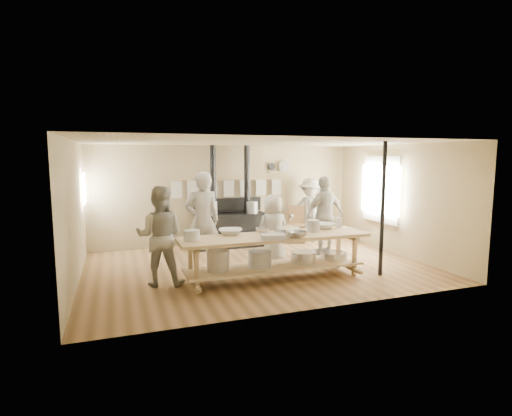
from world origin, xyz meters
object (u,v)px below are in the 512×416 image
(cook_right, at_px, (325,215))
(cook_by_window, at_px, (310,210))
(chair, at_px, (296,232))
(roasting_pan, at_px, (273,237))
(cook_far_left, at_px, (202,221))
(cook_left, at_px, (160,236))
(cook_center, at_px, (273,230))
(stove, at_px, (231,226))
(prep_table, at_px, (274,252))

(cook_right, distance_m, cook_by_window, 1.43)
(chair, bearing_deg, cook_right, -63.11)
(chair, height_order, roasting_pan, chair)
(cook_far_left, xyz_separation_m, cook_right, (2.99, 0.27, -0.08))
(cook_left, height_order, cook_center, cook_left)
(cook_by_window, bearing_deg, stove, -152.64)
(cook_right, bearing_deg, prep_table, 26.59)
(cook_far_left, bearing_deg, stove, -122.36)
(prep_table, distance_m, cook_center, 1.07)
(cook_by_window, bearing_deg, roasting_pan, -94.85)
(cook_far_left, xyz_separation_m, chair, (2.92, 1.68, -0.71))
(roasting_pan, bearing_deg, stove, 87.21)
(cook_right, xyz_separation_m, roasting_pan, (-2.03, -1.78, -0.03))
(cook_by_window, xyz_separation_m, roasting_pan, (-2.36, -3.18, 0.03))
(cook_far_left, bearing_deg, prep_table, 132.58)
(cook_left, relative_size, cook_by_window, 1.03)
(chair, bearing_deg, roasting_pan, -97.48)
(cook_right, bearing_deg, cook_far_left, -6.14)
(prep_table, bearing_deg, cook_left, 169.32)
(cook_far_left, distance_m, roasting_pan, 1.80)
(stove, xyz_separation_m, cook_by_window, (2.20, -0.17, 0.35))
(stove, height_order, chair, stove)
(cook_far_left, height_order, roasting_pan, cook_far_left)
(prep_table, height_order, cook_left, cook_left)
(cook_far_left, height_order, cook_right, cook_far_left)
(cook_center, height_order, chair, cook_center)
(stove, distance_m, cook_far_left, 2.20)
(cook_center, relative_size, roasting_pan, 3.63)
(chair, bearing_deg, cook_center, -103.24)
(prep_table, bearing_deg, cook_right, 37.88)
(chair, bearing_deg, stove, -160.73)
(cook_far_left, bearing_deg, cook_center, 171.12)
(stove, bearing_deg, cook_center, -80.08)
(chair, bearing_deg, cook_by_window, 21.40)
(prep_table, bearing_deg, cook_by_window, 52.36)
(cook_center, relative_size, cook_right, 0.82)
(stove, xyz_separation_m, cook_far_left, (-1.12, -1.83, 0.48))
(cook_left, distance_m, roasting_pan, 2.03)
(roasting_pan, bearing_deg, prep_table, 63.96)
(cook_center, bearing_deg, cook_left, 8.84)
(stove, xyz_separation_m, roasting_pan, (-0.16, -3.35, 0.38))
(cook_left, xyz_separation_m, cook_right, (3.93, 1.07, 0.03))
(prep_table, xyz_separation_m, cook_center, (0.36, 0.98, 0.24))
(stove, height_order, prep_table, stove)
(cook_center, height_order, cook_right, cook_right)
(stove, xyz_separation_m, cook_left, (-2.06, -2.63, 0.38))
(stove, height_order, cook_by_window, stove)
(cook_center, xyz_separation_m, cook_by_window, (1.84, 1.87, 0.11))
(stove, bearing_deg, chair, -4.75)
(prep_table, height_order, cook_center, cook_center)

